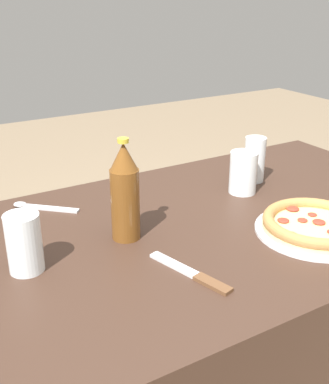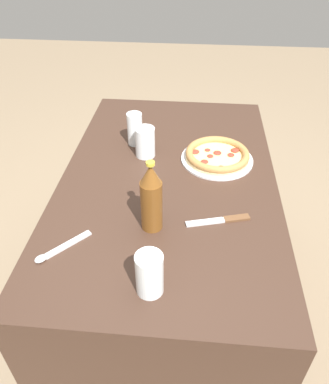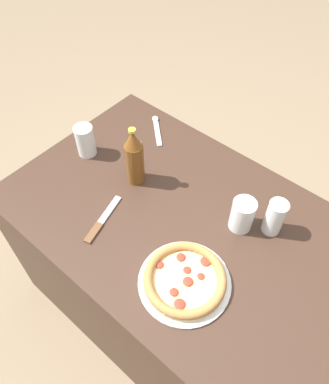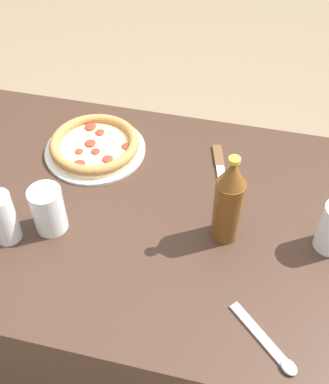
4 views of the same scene
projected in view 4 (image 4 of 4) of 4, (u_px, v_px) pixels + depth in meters
The scene contains 8 objects.
ground_plane at pixel (133, 339), 1.73m from camera, with size 8.00×8.00×0.00m, color #847056.
table at pixel (127, 284), 1.47m from camera, with size 1.30×0.79×0.72m.
pizza_pepperoni at pixel (95, 146), 1.34m from camera, with size 0.28×0.28×0.04m.
glass_iced_tea at pixel (49, 211), 1.12m from camera, with size 0.08×0.08×0.12m.
glass_orange_juice at pixel (3, 220), 1.10m from camera, with size 0.06×0.06×0.14m.
beer_bottle at pixel (229, 201), 1.06m from camera, with size 0.07×0.07×0.24m.
knife at pixel (220, 169), 1.30m from camera, with size 0.08×0.21×0.01m.
spoon at pixel (270, 346), 0.94m from camera, with size 0.15×0.14×0.01m.
Camera 4 is at (-0.30, 0.76, 1.61)m, focal length 45.00 mm.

